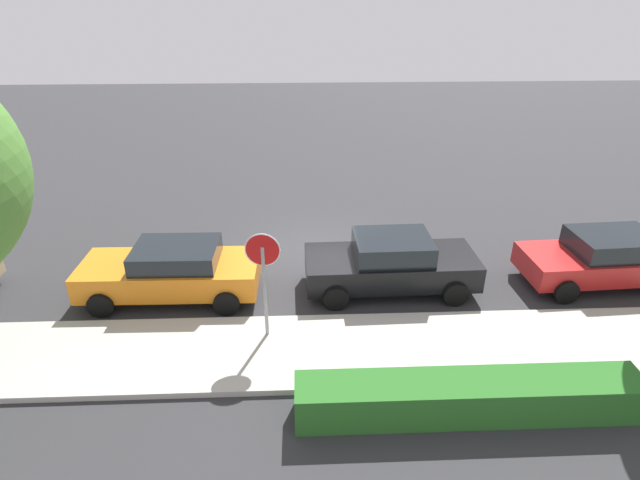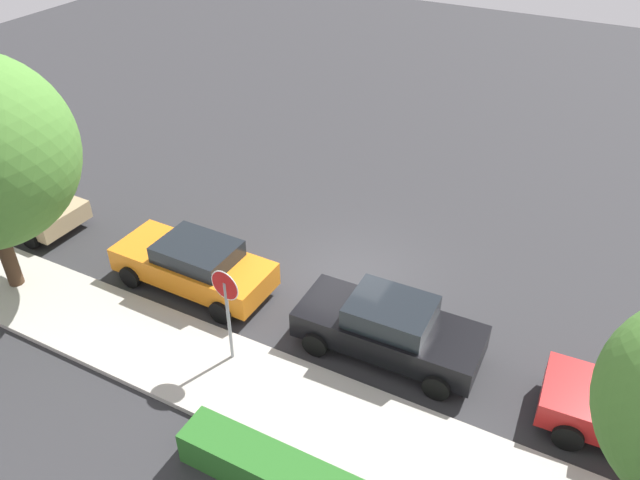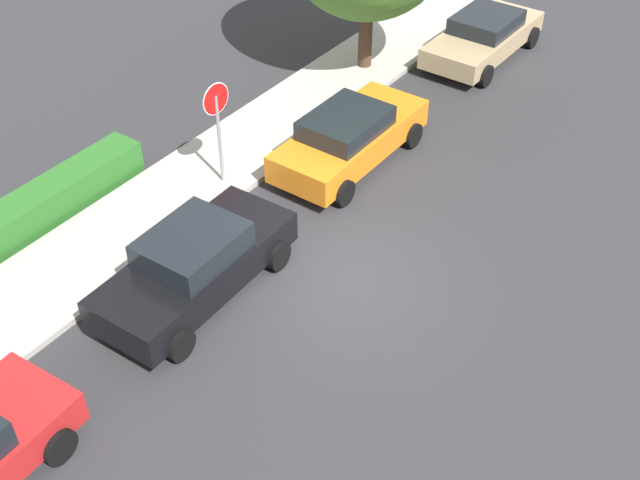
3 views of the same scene
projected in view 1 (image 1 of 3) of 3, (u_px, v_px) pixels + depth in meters
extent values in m
plane|color=#2D2D30|center=(314.00, 251.00, 15.30)|extent=(60.00, 60.00, 0.00)
cube|color=#B2ADA3|center=(321.00, 351.00, 10.99)|extent=(32.00, 2.49, 0.14)
cylinder|color=gray|center=(265.00, 295.00, 10.94)|extent=(0.08, 0.08, 2.39)
cylinder|color=white|center=(262.00, 250.00, 10.43)|extent=(0.76, 0.09, 0.76)
cylinder|color=red|center=(262.00, 250.00, 10.43)|extent=(0.71, 0.09, 0.71)
cube|color=orange|center=(171.00, 274.00, 12.79)|extent=(4.51, 1.81, 0.68)
cube|color=black|center=(176.00, 254.00, 12.54)|extent=(2.10, 1.56, 0.47)
cylinder|color=black|center=(101.00, 305.00, 12.13)|extent=(0.64, 0.23, 0.64)
cylinder|color=black|center=(124.00, 269.00, 13.68)|extent=(0.64, 0.23, 0.64)
cylinder|color=black|center=(227.00, 303.00, 12.20)|extent=(0.64, 0.23, 0.64)
cylinder|color=black|center=(235.00, 267.00, 13.75)|extent=(0.64, 0.23, 0.64)
cube|color=black|center=(390.00, 267.00, 13.12)|extent=(4.49, 1.86, 0.69)
cube|color=black|center=(393.00, 247.00, 12.84)|extent=(1.98, 1.59, 0.53)
cylinder|color=black|center=(336.00, 298.00, 12.40)|extent=(0.64, 0.23, 0.64)
cylinder|color=black|center=(330.00, 263.00, 13.96)|extent=(0.64, 0.23, 0.64)
cylinder|color=black|center=(455.00, 294.00, 12.57)|extent=(0.64, 0.23, 0.64)
cylinder|color=black|center=(436.00, 260.00, 14.13)|extent=(0.64, 0.23, 0.64)
cube|color=red|center=(604.00, 262.00, 13.41)|extent=(4.48, 1.93, 0.62)
cube|color=black|center=(614.00, 243.00, 13.15)|extent=(2.20, 1.61, 0.53)
cylinder|color=black|center=(566.00, 292.00, 12.66)|extent=(0.65, 0.25, 0.64)
cylinder|color=black|center=(534.00, 259.00, 14.17)|extent=(0.65, 0.25, 0.64)
cylinder|color=black|center=(633.00, 254.00, 14.42)|extent=(0.65, 0.25, 0.64)
cube|color=#286623|center=(469.00, 397.00, 9.29)|extent=(6.48, 0.86, 0.80)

